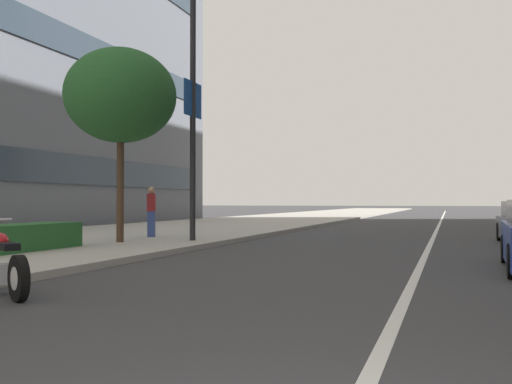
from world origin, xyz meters
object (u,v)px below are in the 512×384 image
object	(u,v)px
street_tree_mid_sidewalk	(121,96)
pedestrian_on_plaza	(151,211)
motorcycle_nearest_camera	(2,266)
street_lamp_with_banners	(204,74)

from	to	relation	value
street_tree_mid_sidewalk	pedestrian_on_plaza	size ratio (longest dim) A/B	3.38
motorcycle_nearest_camera	street_lamp_with_banners	size ratio (longest dim) A/B	0.22
motorcycle_nearest_camera	street_lamp_with_banners	distance (m)	10.99
street_tree_mid_sidewalk	pedestrian_on_plaza	distance (m)	4.41
motorcycle_nearest_camera	street_lamp_with_banners	xyz separation A→B (m)	(9.77, 1.04, 4.94)
motorcycle_nearest_camera	street_tree_mid_sidewalk	size ratio (longest dim) A/B	0.33
motorcycle_nearest_camera	street_lamp_with_banners	world-z (taller)	street_lamp_with_banners
street_tree_mid_sidewalk	pedestrian_on_plaza	bearing A→B (deg)	8.24
street_lamp_with_banners	street_tree_mid_sidewalk	bearing A→B (deg)	123.07
pedestrian_on_plaza	street_lamp_with_banners	bearing A→B (deg)	132.07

